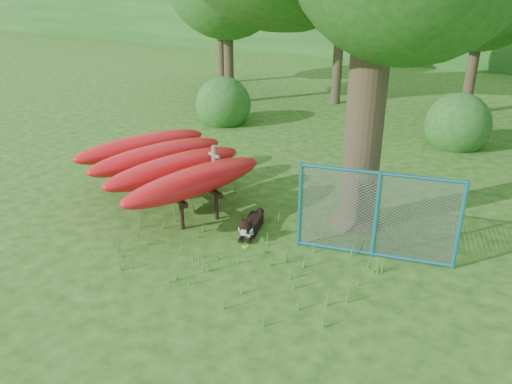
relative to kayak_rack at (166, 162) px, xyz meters
The scene contains 9 objects.
ground 3.14m from the kayak_rack, 37.05° to the right, with size 80.00×80.00×0.00m, color #1F5010.
wooden_post 1.11m from the kayak_rack, 15.10° to the left, with size 0.36×0.19×1.32m.
kayak_rack is the anchor object (origin of this frame).
husky_dog 2.47m from the kayak_rack, ahead, with size 0.50×1.08×0.49m.
fence_section 4.56m from the kayak_rack, ahead, with size 2.61×0.73×2.61m.
wildflower_clump 3.04m from the kayak_rack, 23.10° to the right, with size 0.11×0.09×0.24m.
shrub_left 6.30m from the kayak_rack, 114.49° to the left, with size 1.80×1.80×1.80m, color #205B1D.
shrub_mid 8.47m from the kayak_rack, 58.41° to the left, with size 1.80×1.80×1.80m, color #205B1D.
wooded_hillside 26.38m from the kayak_rack, 84.73° to the left, with size 80.00×12.00×6.00m, color #205B1D.
Camera 1 is at (4.40, -5.52, 4.43)m, focal length 35.00 mm.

